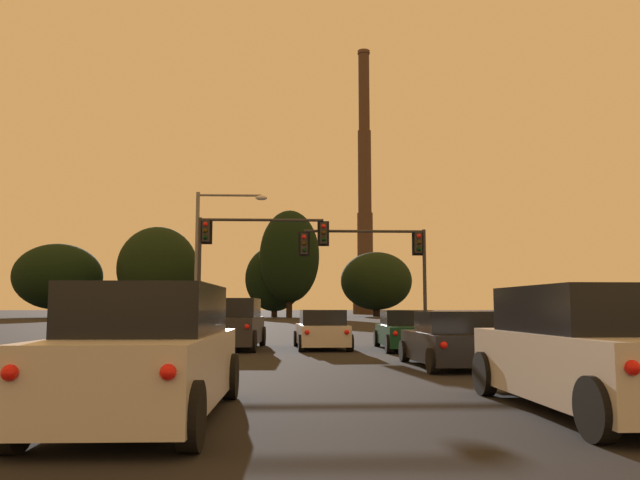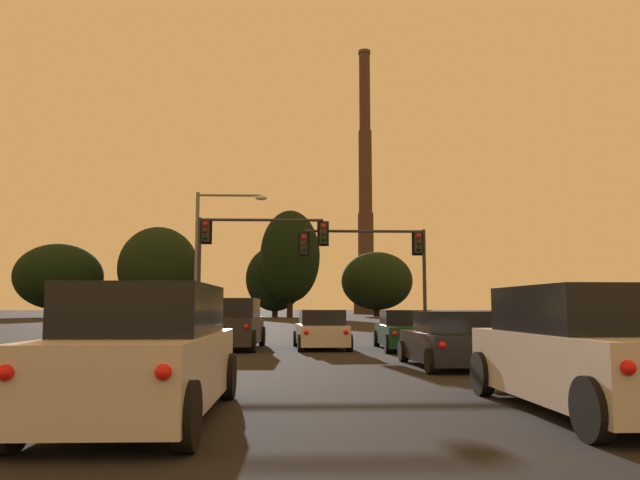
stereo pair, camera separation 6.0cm
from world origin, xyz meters
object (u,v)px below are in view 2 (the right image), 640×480
hatchback_right_lane_second (449,341)px  sedan_right_lane_front (406,331)px  hatchback_center_lane_front (321,331)px  traffic_light_overhead_left (244,245)px  smokestack (366,208)px  suv_left_lane_front (232,324)px  street_lamp (210,245)px  suv_right_lane_third (586,351)px  traffic_light_overhead_right (381,254)px  suv_left_lane_third (145,354)px

hatchback_right_lane_second → sedan_right_lane_front: bearing=87.8°
sedan_right_lane_front → hatchback_center_lane_front: hatchback_center_lane_front is taller
sedan_right_lane_front → hatchback_right_lane_second: hatchback_right_lane_second is taller
hatchback_right_lane_second → traffic_light_overhead_left: size_ratio=0.64×
smokestack → suv_left_lane_front: bearing=-99.1°
smokestack → street_lamp: bearing=-101.2°
smokestack → suv_right_lane_third: bearing=-95.0°
suv_right_lane_third → smokestack: size_ratio=0.09×
traffic_light_overhead_right → smokestack: bearing=83.9°
suv_left_lane_front → hatchback_right_lane_second: size_ratio=1.20×
suv_right_lane_third → smokestack: bearing=83.4°
traffic_light_overhead_right → smokestack: (10.80, 100.64, 18.38)m
suv_left_lane_front → traffic_light_overhead_left: bearing=93.6°
suv_left_lane_third → traffic_light_overhead_right: (6.34, 21.94, 3.28)m
suv_right_lane_third → traffic_light_overhead_left: size_ratio=0.76×
suv_left_lane_front → hatchback_right_lane_second: 9.68m
suv_right_lane_third → traffic_light_overhead_right: 21.91m
hatchback_right_lane_second → traffic_light_overhead_right: bearing=87.3°
traffic_light_overhead_right → suv_left_lane_third: bearing=-106.1°
suv_left_lane_front → sedan_right_lane_front: (6.36, -0.66, -0.23)m
traffic_light_overhead_right → hatchback_center_lane_front: bearing=-113.7°
suv_left_lane_front → traffic_light_overhead_right: (6.57, 7.37, 3.28)m
hatchback_center_lane_front → smokestack: (14.09, 108.14, 21.89)m
hatchback_center_lane_front → suv_left_lane_third: size_ratio=0.85×
hatchback_right_lane_second → traffic_light_overhead_right: (0.30, 14.75, 3.51)m
suv_left_lane_third → hatchback_right_lane_second: bearing=50.5°
sedan_right_lane_front → street_lamp: 13.59m
suv_right_lane_third → suv_left_lane_front: (-6.60, 14.30, 0.00)m
suv_left_lane_third → street_lamp: 24.13m
hatchback_center_lane_front → street_lamp: street_lamp is taller
hatchback_center_lane_front → sedan_right_lane_front: bearing=-12.7°
hatchback_right_lane_second → suv_left_lane_third: suv_left_lane_third is taller
suv_right_lane_third → suv_left_lane_third: (-6.37, -0.28, 0.00)m
suv_left_lane_third → smokestack: smokestack is taller
sedan_right_lane_front → hatchback_right_lane_second: size_ratio=1.15×
suv_left_lane_front → traffic_light_overhead_right: traffic_light_overhead_right is taller
traffic_light_overhead_right → suv_left_lane_front: bearing=-131.7°
suv_left_lane_front → hatchback_center_lane_front: bearing=-0.1°
sedan_right_lane_front → traffic_light_overhead_left: bearing=132.2°
suv_left_lane_front → suv_left_lane_third: (0.24, -14.57, 0.00)m
hatchback_center_lane_front → traffic_light_overhead_left: size_ratio=0.64×
suv_left_lane_front → sedan_right_lane_front: suv_left_lane_front is taller
street_lamp → suv_left_lane_third: bearing=-84.3°
hatchback_right_lane_second → suv_left_lane_third: 9.40m
suv_left_lane_front → hatchback_right_lane_second: (6.27, -7.37, -0.23)m
suv_right_lane_third → suv_left_lane_third: 6.38m
suv_right_lane_third → hatchback_center_lane_front: size_ratio=1.19×
hatchback_center_lane_front → traffic_light_overhead_right: (3.28, 7.49, 3.51)m
hatchback_center_lane_front → smokestack: 111.23m
sedan_right_lane_front → suv_left_lane_third: size_ratio=0.97×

